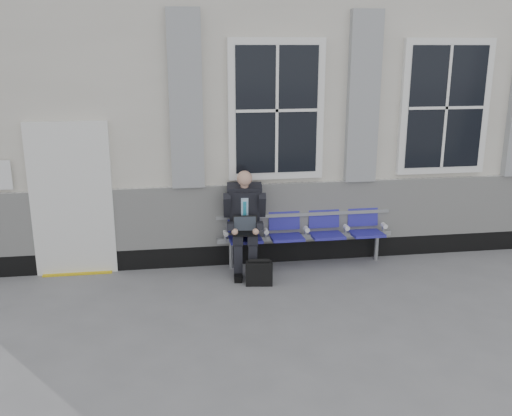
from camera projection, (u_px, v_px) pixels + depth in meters
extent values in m
plane|color=slate|center=(456.00, 292.00, 7.47)|extent=(70.00, 70.00, 0.00)
cube|color=beige|center=(373.00, 105.00, 10.23)|extent=(14.00, 4.00, 4.20)
cube|color=black|center=(411.00, 244.00, 8.83)|extent=(14.00, 0.10, 0.30)
cube|color=silver|center=(414.00, 207.00, 8.66)|extent=(14.00, 0.08, 0.90)
cube|color=#939698|center=(186.00, 101.00, 7.70)|extent=(0.45, 0.14, 2.40)
cube|color=#939698|center=(363.00, 98.00, 8.06)|extent=(0.45, 0.14, 2.40)
cube|color=white|center=(276.00, 110.00, 7.94)|extent=(1.35, 0.10, 1.95)
cube|color=black|center=(277.00, 111.00, 7.89)|extent=(1.15, 0.02, 1.75)
cube|color=white|center=(445.00, 107.00, 8.30)|extent=(1.35, 0.10, 1.95)
cube|color=black|center=(446.00, 108.00, 8.25)|extent=(1.15, 0.02, 1.75)
cube|color=black|center=(74.00, 199.00, 7.99)|extent=(0.95, 0.30, 2.10)
cube|color=white|center=(72.00, 201.00, 7.84)|extent=(1.10, 0.10, 2.20)
cube|color=gold|center=(79.00, 271.00, 8.15)|extent=(0.95, 0.30, 0.02)
cube|color=white|center=(0.00, 175.00, 7.60)|extent=(0.30, 0.02, 0.40)
cube|color=#9EA0A3|center=(306.00, 237.00, 8.35)|extent=(2.60, 0.07, 0.07)
cube|color=#9EA0A3|center=(304.00, 214.00, 8.38)|extent=(2.60, 0.05, 0.05)
cylinder|color=#9EA0A3|center=(231.00, 255.00, 8.25)|extent=(0.06, 0.06, 0.39)
cylinder|color=#9EA0A3|center=(376.00, 247.00, 8.57)|extent=(0.06, 0.06, 0.39)
cube|color=#231F93|center=(245.00, 239.00, 8.13)|extent=(0.46, 0.42, 0.07)
cube|color=#231F93|center=(243.00, 218.00, 8.26)|extent=(0.46, 0.10, 0.40)
cube|color=#231F93|center=(287.00, 237.00, 8.22)|extent=(0.46, 0.42, 0.07)
cube|color=#231F93|center=(284.00, 216.00, 8.35)|extent=(0.46, 0.10, 0.40)
cube|color=#231F93|center=(327.00, 235.00, 8.31)|extent=(0.46, 0.42, 0.07)
cube|color=#231F93|center=(324.00, 214.00, 8.43)|extent=(0.46, 0.10, 0.40)
cube|color=#231F93|center=(366.00, 234.00, 8.39)|extent=(0.46, 0.42, 0.07)
cube|color=#231F93|center=(363.00, 213.00, 8.52)|extent=(0.46, 0.10, 0.40)
cylinder|color=white|center=(226.00, 233.00, 8.09)|extent=(0.07, 0.12, 0.07)
cylinder|color=white|center=(266.00, 231.00, 8.18)|extent=(0.07, 0.12, 0.07)
cylinder|color=white|center=(307.00, 229.00, 8.26)|extent=(0.07, 0.12, 0.07)
cylinder|color=white|center=(346.00, 227.00, 8.35)|extent=(0.07, 0.12, 0.07)
cylinder|color=white|center=(384.00, 226.00, 8.43)|extent=(0.07, 0.12, 0.07)
cube|color=black|center=(238.00, 276.00, 7.86)|extent=(0.14, 0.28, 0.09)
cube|color=black|center=(253.00, 276.00, 7.87)|extent=(0.14, 0.28, 0.09)
cube|color=black|center=(238.00, 261.00, 7.87)|extent=(0.14, 0.14, 0.47)
cube|color=black|center=(253.00, 261.00, 7.88)|extent=(0.14, 0.14, 0.47)
cube|color=black|center=(238.00, 236.00, 8.00)|extent=(0.19, 0.47, 0.14)
cube|color=black|center=(252.00, 236.00, 8.01)|extent=(0.19, 0.47, 0.14)
cube|color=black|center=(244.00, 209.00, 8.11)|extent=(0.46, 0.39, 0.64)
cube|color=#C0DEFC|center=(245.00, 210.00, 7.99)|extent=(0.11, 0.11, 0.36)
cube|color=#2798B9|center=(245.00, 211.00, 7.98)|extent=(0.05, 0.08, 0.30)
cube|color=black|center=(244.00, 189.00, 8.00)|extent=(0.51, 0.29, 0.15)
cylinder|color=tan|center=(244.00, 184.00, 7.93)|extent=(0.11, 0.11, 0.10)
sphere|color=tan|center=(245.00, 178.00, 7.84)|extent=(0.21, 0.21, 0.21)
cube|color=black|center=(227.00, 205.00, 7.98)|extent=(0.13, 0.30, 0.38)
cube|color=black|center=(262.00, 205.00, 8.00)|extent=(0.13, 0.30, 0.38)
cube|color=black|center=(230.00, 226.00, 7.87)|extent=(0.13, 0.32, 0.14)
cube|color=black|center=(260.00, 226.00, 7.89)|extent=(0.13, 0.32, 0.14)
sphere|color=tan|center=(235.00, 232.00, 7.75)|extent=(0.09, 0.09, 0.09)
sphere|color=tan|center=(256.00, 232.00, 7.76)|extent=(0.09, 0.09, 0.09)
cube|color=black|center=(245.00, 233.00, 7.85)|extent=(0.36, 0.27, 0.02)
cube|color=black|center=(245.00, 224.00, 7.93)|extent=(0.34, 0.13, 0.22)
cube|color=black|center=(245.00, 224.00, 7.92)|extent=(0.31, 0.10, 0.18)
cube|color=black|center=(259.00, 273.00, 7.67)|extent=(0.38, 0.20, 0.32)
cylinder|color=black|center=(259.00, 261.00, 7.62)|extent=(0.29, 0.09, 0.06)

